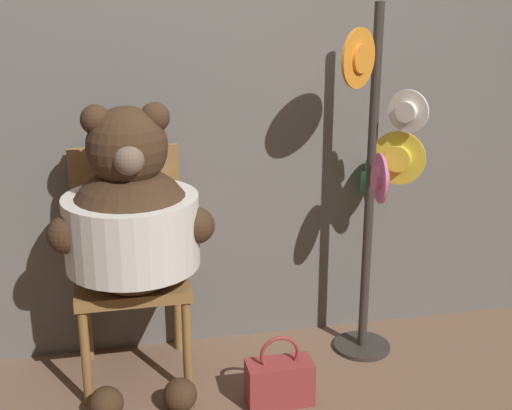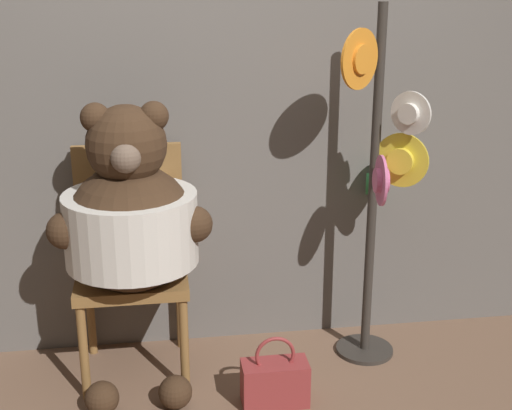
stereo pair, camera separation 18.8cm
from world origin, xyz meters
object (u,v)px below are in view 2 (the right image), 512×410
Objects in this scene: chair at (131,252)px; hat_display_rack at (378,187)px; handbag_on_ground at (275,381)px; teddy_bear at (131,220)px.

hat_display_rack reaches higher than chair.
handbag_on_ground is at bearing -36.44° from chair.
chair is at bearing 174.79° from hat_display_rack.
teddy_bear is at bearing 154.46° from handbag_on_ground.
chair is 0.27m from teddy_bear.
teddy_bear is (0.01, -0.16, 0.21)m from chair.
hat_display_rack is at bearing 3.00° from teddy_bear.
chair is 0.87m from handbag_on_ground.
hat_display_rack is at bearing -5.21° from chair.
hat_display_rack reaches higher than teddy_bear.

